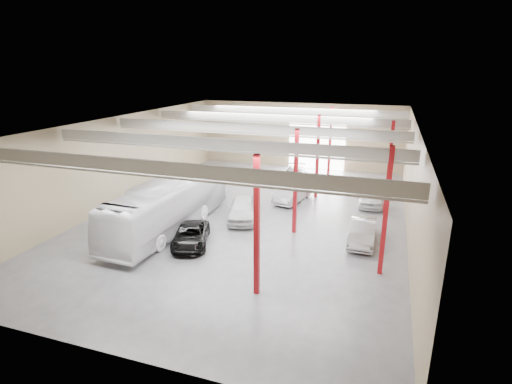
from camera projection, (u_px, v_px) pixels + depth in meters
The scene contains 8 objects.
depot_shell at pixel (254, 149), 28.84m from camera, with size 22.12×32.12×7.06m.
coach_bus at pixel (169, 205), 27.05m from camera, with size 2.89×12.34×3.44m, color white.
black_sedan at pixel (191, 236), 24.90m from camera, with size 2.05×4.44×1.23m, color black.
car_row_a at pixel (243, 208), 29.07m from camera, with size 1.98×4.92×1.68m, color silver.
car_row_b at pixel (293, 192), 33.02m from camera, with size 1.65×4.74×1.56m, color #B4B4B9.
car_row_c at pixel (295, 176), 38.06m from camera, with size 2.05×5.04×1.46m, color slate.
car_right_near at pixel (362, 231), 25.22m from camera, with size 1.56×4.47×1.47m, color #A3A3A8.
car_right_far at pixel (370, 195), 32.21m from camera, with size 1.83×4.55×1.55m, color silver.
Camera 1 is at (9.27, -26.44, 10.71)m, focal length 28.00 mm.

